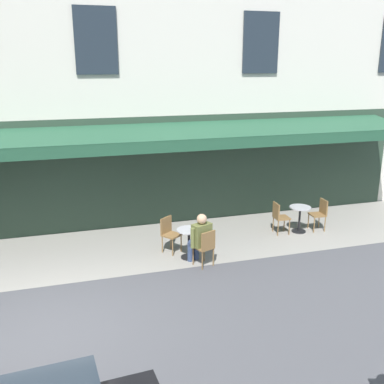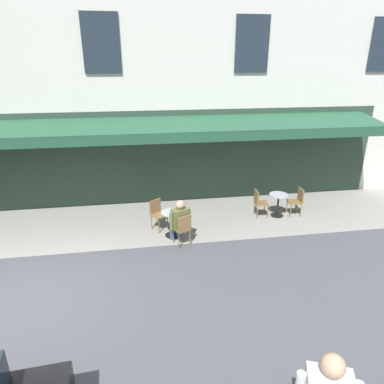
% 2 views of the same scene
% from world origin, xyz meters
% --- Properties ---
extents(ground_plane, '(70.00, 70.00, 0.00)m').
position_xyz_m(ground_plane, '(0.00, 0.00, 0.00)').
color(ground_plane, '#4C4C51').
extents(sidewalk_cafe_terrace, '(20.50, 3.20, 0.01)m').
position_xyz_m(sidewalk_cafe_terrace, '(-3.25, -3.40, 0.00)').
color(sidewalk_cafe_terrace, gray).
rests_on(sidewalk_cafe_terrace, ground_plane).
extents(cafe_table_mid_terrace, '(0.60, 0.60, 0.75)m').
position_xyz_m(cafe_table_mid_terrace, '(-3.42, -2.34, 0.49)').
color(cafe_table_mid_terrace, black).
rests_on(cafe_table_mid_terrace, ground_plane).
extents(cafe_chair_wicker_near_door, '(0.52, 0.52, 0.91)m').
position_xyz_m(cafe_chair_wicker_near_door, '(-3.65, -1.76, 0.55)').
color(cafe_chair_wicker_near_door, olive).
rests_on(cafe_chair_wicker_near_door, ground_plane).
extents(cafe_chair_wicker_by_window, '(0.56, 0.56, 0.91)m').
position_xyz_m(cafe_chair_wicker_by_window, '(-3.04, -2.85, 0.55)').
color(cafe_chair_wicker_by_window, olive).
rests_on(cafe_chair_wicker_by_window, ground_plane).
extents(cafe_table_streetside, '(0.60, 0.60, 0.75)m').
position_xyz_m(cafe_table_streetside, '(-6.92, -3.15, 0.49)').
color(cafe_table_streetside, black).
rests_on(cafe_table_streetside, ground_plane).
extents(cafe_chair_wicker_back_row, '(0.42, 0.42, 0.91)m').
position_xyz_m(cafe_chair_wicker_back_row, '(-6.29, -3.19, 0.55)').
color(cafe_chair_wicker_back_row, olive).
rests_on(cafe_chair_wicker_back_row, ground_plane).
extents(cafe_chair_wicker_kerbside, '(0.42, 0.42, 0.91)m').
position_xyz_m(cafe_chair_wicker_kerbside, '(-7.55, -3.12, 0.55)').
color(cafe_chair_wicker_kerbside, olive).
rests_on(cafe_chair_wicker_kerbside, ground_plane).
extents(seated_companion_in_olive, '(0.60, 0.61, 1.28)m').
position_xyz_m(seated_companion_in_olive, '(-3.57, -1.96, 0.69)').
color(seated_companion_in_olive, navy).
rests_on(seated_companion_in_olive, ground_plane).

